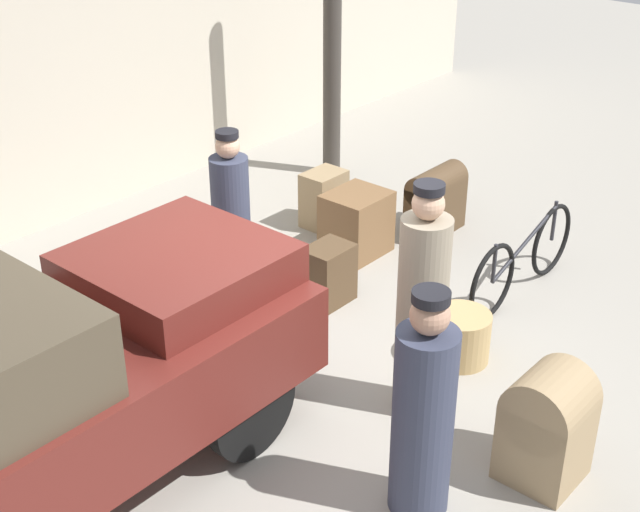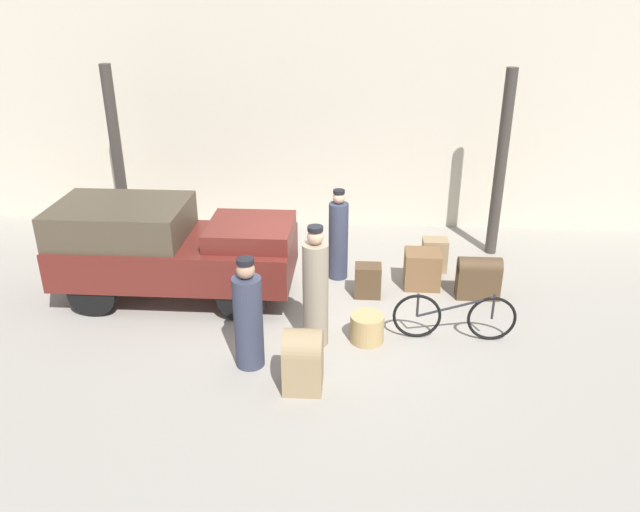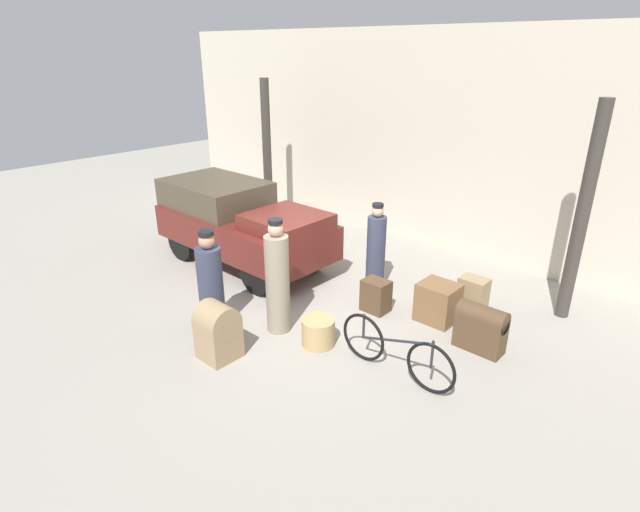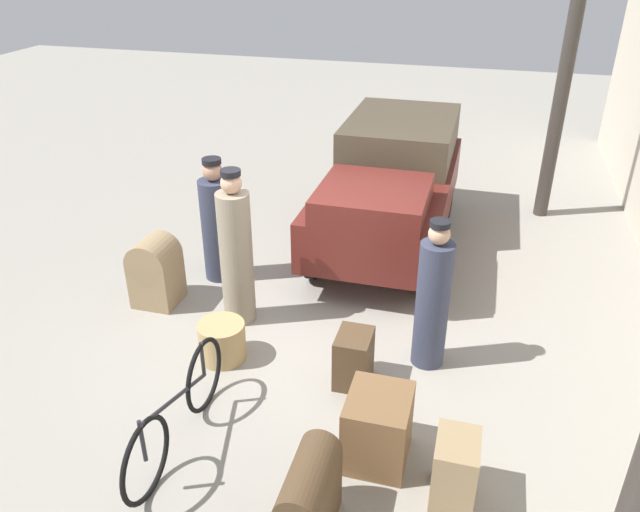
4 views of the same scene
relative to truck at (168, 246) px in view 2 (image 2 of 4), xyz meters
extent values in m
plane|color=gray|center=(2.29, -0.54, -0.90)|extent=(30.00, 30.00, 0.00)
cube|color=beige|center=(2.29, 3.53, 1.35)|extent=(16.00, 0.15, 4.50)
cylinder|color=#38332D|center=(-1.52, 2.16, 0.82)|extent=(0.21, 0.21, 3.45)
cylinder|color=#38332D|center=(5.61, 2.16, 0.82)|extent=(0.21, 0.21, 3.45)
cylinder|color=black|center=(1.31, 0.74, -0.52)|extent=(0.76, 0.12, 0.76)
cylinder|color=black|center=(1.31, -0.74, -0.52)|extent=(0.76, 0.12, 0.76)
cylinder|color=black|center=(-1.04, 0.74, -0.52)|extent=(0.76, 0.12, 0.76)
cylinder|color=black|center=(-1.04, -0.74, -0.52)|extent=(0.76, 0.12, 0.76)
cube|color=#591E19|center=(0.13, 0.00, -0.18)|extent=(3.78, 1.64, 0.64)
cube|color=#473D2D|center=(-0.72, 0.00, 0.42)|extent=(2.08, 1.51, 0.55)
cube|color=#591E19|center=(1.36, 0.00, 0.29)|extent=(1.32, 1.28, 0.29)
torus|color=black|center=(5.03, -1.05, -0.55)|extent=(0.71, 0.04, 0.71)
torus|color=black|center=(3.95, -1.05, -0.55)|extent=(0.71, 0.04, 0.71)
cylinder|color=#232328|center=(4.49, -1.05, -0.37)|extent=(1.09, 0.04, 0.38)
cylinder|color=#232328|center=(3.95, -1.05, -0.37)|extent=(0.04, 0.04, 0.36)
cylinder|color=#232328|center=(5.03, -1.05, -0.35)|extent=(0.04, 0.04, 0.40)
cylinder|color=tan|center=(3.23, -1.20, -0.69)|extent=(0.49, 0.49, 0.42)
cylinder|color=#33384C|center=(2.72, 0.88, -0.21)|extent=(0.34, 0.34, 1.37)
sphere|color=tan|center=(2.72, 0.88, 0.58)|extent=(0.21, 0.21, 0.21)
cylinder|color=black|center=(2.72, 0.88, 0.68)|extent=(0.20, 0.20, 0.06)
cylinder|color=gray|center=(2.49, -1.30, -0.12)|extent=(0.37, 0.37, 1.56)
sphere|color=tan|center=(2.49, -1.30, 0.77)|extent=(0.23, 0.23, 0.23)
cylinder|color=black|center=(2.49, -1.30, 0.89)|extent=(0.22, 0.22, 0.06)
cylinder|color=#33384C|center=(1.63, -1.91, -0.24)|extent=(0.39, 0.39, 1.32)
sphere|color=tan|center=(1.63, -1.91, 0.54)|extent=(0.24, 0.24, 0.24)
cylinder|color=black|center=(1.63, -1.91, 0.66)|extent=(0.23, 0.23, 0.07)
cube|color=#4C3823|center=(3.24, 0.21, -0.63)|extent=(0.43, 0.34, 0.55)
cube|color=#937A56|center=(2.41, -2.38, -0.61)|extent=(0.50, 0.50, 0.59)
cylinder|color=#937A56|center=(2.41, -2.38, -0.31)|extent=(0.50, 0.50, 0.50)
cube|color=#937A56|center=(4.44, 1.28, -0.60)|extent=(0.45, 0.33, 0.60)
cube|color=brown|center=(4.17, 0.62, -0.58)|extent=(0.60, 0.52, 0.64)
cube|color=#4C3823|center=(5.05, 0.28, -0.63)|extent=(0.70, 0.32, 0.55)
cylinder|color=#4C3823|center=(5.05, 0.28, -0.35)|extent=(0.70, 0.32, 0.32)
camera|label=1|loc=(-2.11, -4.29, 3.23)|focal=50.00mm
camera|label=2|loc=(3.07, -9.03, 4.00)|focal=35.00mm
camera|label=3|loc=(7.53, -5.88, 3.20)|focal=28.00mm
camera|label=4|loc=(8.07, 1.20, 3.14)|focal=35.00mm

